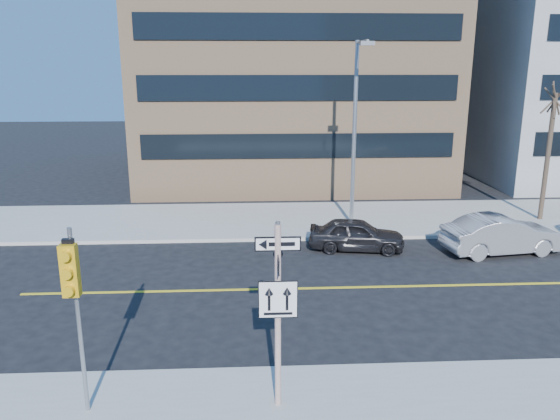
{
  "coord_description": "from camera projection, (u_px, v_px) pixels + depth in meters",
  "views": [
    {
      "loc": [
        -0.49,
        -12.68,
        7.17
      ],
      "look_at": [
        0.38,
        4.0,
        2.7
      ],
      "focal_mm": 35.0,
      "sensor_mm": 36.0,
      "label": 1
    }
  ],
  "objects": [
    {
      "name": "street_tree_west",
      "position": [
        555.0,
        103.0,
        24.23
      ],
      "size": [
        1.8,
        1.8,
        6.35
      ],
      "color": "#3D2D24",
      "rests_on": "far_sidewalk"
    },
    {
      "name": "parked_car_a",
      "position": [
        356.0,
        234.0,
        21.63
      ],
      "size": [
        2.1,
        3.95,
        1.28
      ],
      "primitive_type": "imported",
      "rotation": [
        0.0,
        0.0,
        1.41
      ],
      "color": "black",
      "rests_on": "ground"
    },
    {
      "name": "parked_car_b",
      "position": [
        502.0,
        235.0,
        21.22
      ],
      "size": [
        2.23,
        4.75,
        1.51
      ],
      "primitive_type": "imported",
      "rotation": [
        0.0,
        0.0,
        1.71
      ],
      "color": "gray",
      "rests_on": "ground"
    },
    {
      "name": "sign_pole",
      "position": [
        278.0,
        306.0,
        11.05
      ],
      "size": [
        0.92,
        0.92,
        4.06
      ],
      "color": "white",
      "rests_on": "near_sidewalk"
    },
    {
      "name": "traffic_signal",
      "position": [
        72.0,
        285.0,
        10.56
      ],
      "size": [
        0.32,
        0.45,
        4.0
      ],
      "color": "gray",
      "rests_on": "near_sidewalk"
    },
    {
      "name": "ground",
      "position": [
        273.0,
        351.0,
        14.11
      ],
      "size": [
        120.0,
        120.0,
        0.0
      ],
      "primitive_type": "plane",
      "color": "black",
      "rests_on": "ground"
    },
    {
      "name": "streetlight_a",
      "position": [
        356.0,
        122.0,
        23.46
      ],
      "size": [
        0.55,
        2.25,
        8.0
      ],
      "color": "gray",
      "rests_on": "far_sidewalk"
    },
    {
      "name": "building_brick",
      "position": [
        288.0,
        36.0,
        36.0
      ],
      "size": [
        18.0,
        18.0,
        18.0
      ],
      "primitive_type": "cube",
      "color": "tan",
      "rests_on": "ground"
    }
  ]
}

